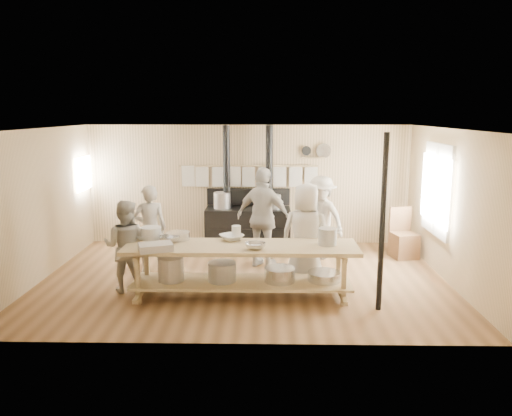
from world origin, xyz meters
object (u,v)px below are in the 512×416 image
Objects in this scene: cook_far_left at (150,229)px; cook_left at (126,246)px; cook_center at (306,235)px; chair at (404,243)px; cook_right at (264,218)px; stove at (248,223)px; roasting_pan at (156,247)px; cook_by_window at (321,217)px; prep_table at (241,266)px.

cook_far_left is 1.07× the size of cook_left.
chair is (2.10, 1.66, -0.57)m from cook_center.
chair is (2.81, 0.67, -0.64)m from cook_right.
cook_center reaches higher than cook_left.
cook_right is (0.35, -1.41, 0.42)m from stove.
cook_far_left is at bearing -97.38° from cook_left.
chair is at bearing -140.03° from cook_right.
cook_right is at bearing -146.28° from cook_left.
roasting_pan is (-4.40, -2.61, 0.61)m from chair.
cook_by_window is 3.72m from roasting_pan.
cook_by_window reaches higher than chair.
stove is 1.62× the size of cook_far_left.
chair is (1.68, 0.07, -0.53)m from cook_by_window.
cook_center is at bearing -66.35° from stove.
roasting_pan is at bearing -165.13° from prep_table.
cook_far_left is 3.30× the size of roasting_pan.
roasting_pan reaches higher than prep_table.
cook_far_left reaches higher than chair.
cook_center reaches higher than cook_far_left.
cook_center is at bearing 151.48° from cook_far_left.
stove is 0.72× the size of prep_table.
chair is 5.15m from roasting_pan.
prep_table is 2.08× the size of cook_center.
cook_far_left is (-1.69, -1.76, 0.28)m from stove.
roasting_pan is at bearing 38.84° from cook_center.
cook_center is 1.65m from cook_by_window.
roasting_pan is at bearing -161.75° from chair.
prep_table is 2.68m from cook_by_window.
stove is 3.59m from roasting_pan.
prep_table is 3.90m from chair.
chair is at bearing 44.84° from cook_by_window.
cook_left is (-1.87, -2.74, 0.23)m from stove.
stove is at bearing 69.60° from roasting_pan.
stove is 1.58× the size of cook_by_window.
cook_left is at bearing 171.51° from prep_table.
roasting_pan is (-2.30, -0.95, 0.04)m from cook_center.
cook_by_window is (1.13, 0.60, -0.11)m from cook_right.
cook_by_window reaches higher than cook_far_left.
cook_left is at bearing 57.60° from cook_right.
stove is 1.71m from cook_by_window.
stove reaches higher than prep_table.
cook_right reaches higher than prep_table.
stove is 2.61× the size of chair.
chair is at bearing 176.50° from cook_far_left.
cook_center is 1.22m from cook_right.
cook_right reaches higher than cook_center.
roasting_pan is at bearing -94.34° from cook_by_window.
cook_left is 1.51× the size of chair.
cook_center is (2.75, -0.64, 0.06)m from cook_far_left.
stove is 2.46m from cook_far_left.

